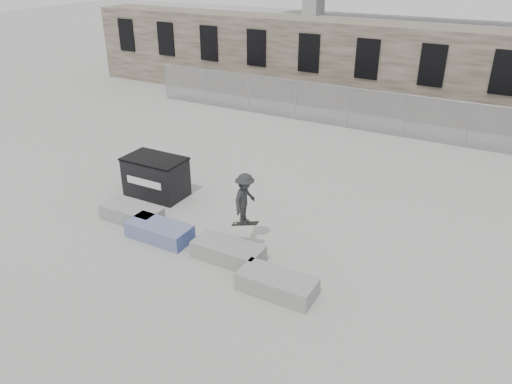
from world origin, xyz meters
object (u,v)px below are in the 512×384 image
(planter_far_left, at_px, (132,213))
(dumpster, at_px, (156,176))
(planter_center_right, at_px, (228,251))
(skateboarder, at_px, (245,199))
(planter_offset, at_px, (277,283))
(planter_center_left, at_px, (159,231))

(planter_far_left, distance_m, dumpster, 1.99)
(planter_center_right, xyz_separation_m, skateboarder, (0.07, 0.84, 1.28))
(dumpster, bearing_deg, planter_offset, -25.82)
(planter_far_left, distance_m, planter_center_right, 3.91)
(planter_far_left, xyz_separation_m, dumpster, (-0.51, 1.88, 0.44))
(planter_far_left, height_order, planter_offset, same)
(planter_center_left, distance_m, dumpster, 3.09)
(planter_offset, bearing_deg, dumpster, 154.83)
(skateboarder, bearing_deg, planter_center_left, 107.72)
(dumpster, xyz_separation_m, skateboarder, (4.47, -1.43, 0.84))
(planter_offset, height_order, dumpster, dumpster)
(planter_far_left, relative_size, planter_offset, 1.00)
(planter_center_left, relative_size, dumpster, 0.93)
(planter_far_left, relative_size, skateboarder, 1.19)
(planter_center_left, xyz_separation_m, planter_offset, (4.29, -0.63, 0.00))
(planter_center_right, distance_m, dumpster, 4.97)
(planter_far_left, relative_size, planter_center_right, 1.00)
(planter_center_left, xyz_separation_m, planter_center_right, (2.41, 0.05, 0.00))
(planter_far_left, bearing_deg, skateboarder, 6.34)
(dumpster, distance_m, skateboarder, 4.77)
(dumpster, bearing_deg, planter_far_left, -75.56)
(planter_far_left, distance_m, skateboarder, 4.19)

